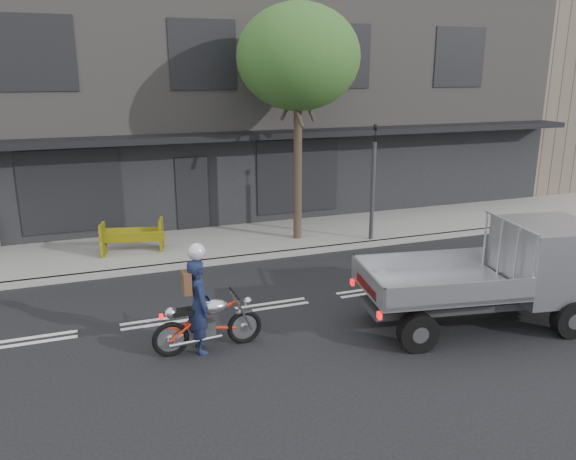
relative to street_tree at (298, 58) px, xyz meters
The scene contains 10 objects.
ground 7.09m from the street_tree, 117.65° to the right, with size 80.00×80.00×0.00m, color black.
sidewalk 5.67m from the street_tree, 167.20° to the left, with size 32.00×3.20×0.15m, color gray.
kerb 5.75m from the street_tree, 153.43° to the right, with size 32.00×0.20×0.15m, color gray.
building_main 7.54m from the street_tree, 107.22° to the left, with size 26.00×10.00×8.00m, color slate.
street_tree is the anchor object (origin of this frame).
traffic_light_pole 4.23m from the street_tree, 23.03° to the right, with size 0.12×0.12×3.50m.
motorcycle 8.37m from the street_tree, 124.64° to the right, with size 2.04×0.59×1.05m.
rider 8.26m from the street_tree, 125.66° to the right, with size 0.64×0.42×1.76m, color #161E3C.
flatbed_ute 8.16m from the street_tree, 70.52° to the right, with size 4.85×2.58×2.14m.
construction_barrier 6.63m from the street_tree, behind, with size 1.65×0.66×0.93m, color yellow, non-canonical shape.
Camera 1 is at (-3.56, -10.76, 4.92)m, focal length 35.00 mm.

